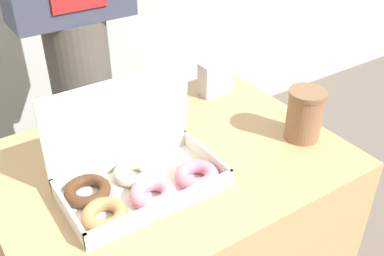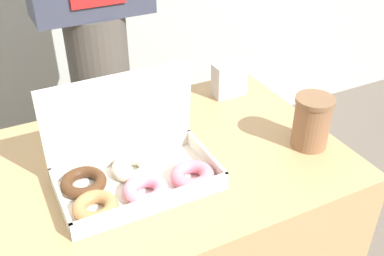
# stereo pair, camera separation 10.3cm
# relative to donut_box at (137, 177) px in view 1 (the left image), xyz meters

# --- Properties ---
(donut_box) EXTENTS (0.36, 0.22, 0.24)m
(donut_box) POSITION_rel_donut_box_xyz_m (0.00, 0.00, 0.00)
(donut_box) COLOR silver
(donut_box) RESTS_ON table
(coffee_cup) EXTENTS (0.10, 0.10, 0.14)m
(coffee_cup) POSITION_rel_donut_box_xyz_m (0.45, -0.05, 0.03)
(coffee_cup) COLOR #8C6042
(coffee_cup) RESTS_ON table
(napkin_holder) EXTENTS (0.10, 0.05, 0.10)m
(napkin_holder) POSITION_rel_donut_box_xyz_m (0.41, 0.27, 0.01)
(napkin_holder) COLOR silver
(napkin_holder) RESTS_ON table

